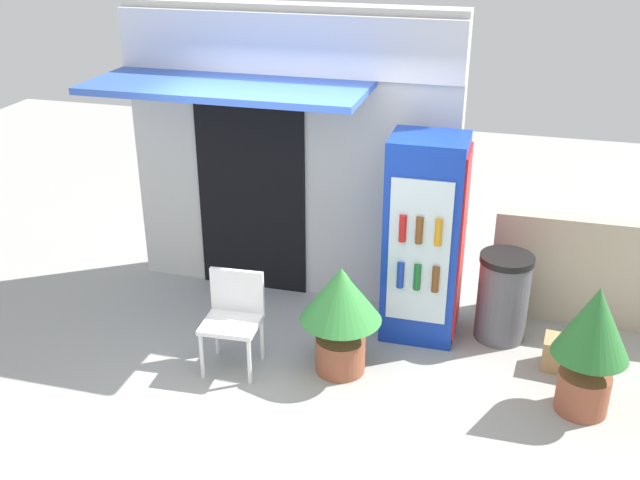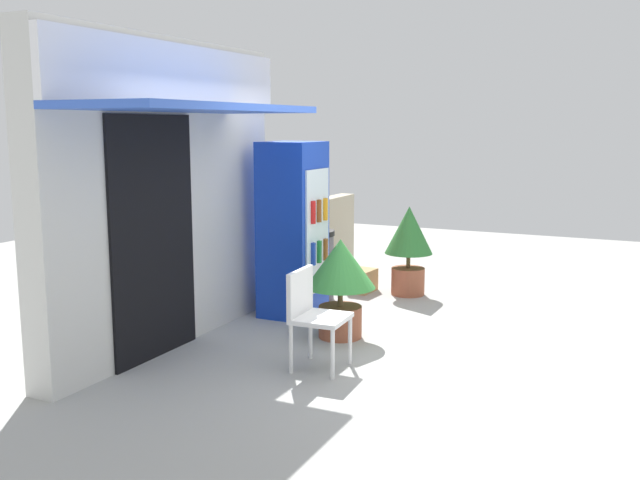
{
  "view_description": "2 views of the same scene",
  "coord_description": "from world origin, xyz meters",
  "px_view_note": "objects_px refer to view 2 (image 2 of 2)",
  "views": [
    {
      "loc": [
        1.73,
        -4.97,
        3.7
      ],
      "look_at": [
        0.2,
        0.62,
        1.06
      ],
      "focal_mm": 41.98,
      "sensor_mm": 36.0,
      "label": 1
    },
    {
      "loc": [
        -5.69,
        -2.41,
        2.08
      ],
      "look_at": [
        0.32,
        0.45,
        0.98
      ],
      "focal_mm": 39.64,
      "sensor_mm": 36.0,
      "label": 2
    }
  ],
  "objects_px": {
    "potted_plant_curbside": "(409,241)",
    "cardboard_box": "(362,281)",
    "trash_bin": "(314,264)",
    "drink_cooler": "(294,229)",
    "potted_plant_near_shop": "(340,275)",
    "plastic_chair": "(312,310)"
  },
  "relations": [
    {
      "from": "plastic_chair",
      "to": "potted_plant_near_shop",
      "type": "relative_size",
      "value": 0.87
    },
    {
      "from": "drink_cooler",
      "to": "plastic_chair",
      "type": "bearing_deg",
      "value": -147.28
    },
    {
      "from": "plastic_chair",
      "to": "trash_bin",
      "type": "height_order",
      "value": "plastic_chair"
    },
    {
      "from": "potted_plant_curbside",
      "to": "cardboard_box",
      "type": "distance_m",
      "value": 0.78
    },
    {
      "from": "potted_plant_near_shop",
      "to": "potted_plant_curbside",
      "type": "height_order",
      "value": "potted_plant_curbside"
    },
    {
      "from": "potted_plant_curbside",
      "to": "cardboard_box",
      "type": "xyz_separation_m",
      "value": [
        -0.1,
        0.57,
        -0.53
      ]
    },
    {
      "from": "drink_cooler",
      "to": "trash_bin",
      "type": "height_order",
      "value": "drink_cooler"
    },
    {
      "from": "cardboard_box",
      "to": "potted_plant_curbside",
      "type": "bearing_deg",
      "value": -79.62
    },
    {
      "from": "potted_plant_near_shop",
      "to": "potted_plant_curbside",
      "type": "xyz_separation_m",
      "value": [
        1.98,
        -0.04,
        0.04
      ]
    },
    {
      "from": "cardboard_box",
      "to": "drink_cooler",
      "type": "bearing_deg",
      "value": 168.02
    },
    {
      "from": "trash_bin",
      "to": "potted_plant_curbside",
      "type": "bearing_deg",
      "value": -54.24
    },
    {
      "from": "plastic_chair",
      "to": "trash_bin",
      "type": "relative_size",
      "value": 1.03
    },
    {
      "from": "drink_cooler",
      "to": "potted_plant_curbside",
      "type": "xyz_separation_m",
      "value": [
        1.41,
        -0.85,
        -0.28
      ]
    },
    {
      "from": "potted_plant_curbside",
      "to": "cardboard_box",
      "type": "bearing_deg",
      "value": 100.38
    },
    {
      "from": "potted_plant_curbside",
      "to": "trash_bin",
      "type": "distance_m",
      "value": 1.2
    },
    {
      "from": "drink_cooler",
      "to": "potted_plant_near_shop",
      "type": "relative_size",
      "value": 1.93
    },
    {
      "from": "drink_cooler",
      "to": "cardboard_box",
      "type": "distance_m",
      "value": 1.56
    },
    {
      "from": "drink_cooler",
      "to": "cardboard_box",
      "type": "xyz_separation_m",
      "value": [
        1.31,
        -0.28,
        -0.81
      ]
    },
    {
      "from": "cardboard_box",
      "to": "trash_bin",
      "type": "bearing_deg",
      "value": 146.62
    },
    {
      "from": "drink_cooler",
      "to": "cardboard_box",
      "type": "relative_size",
      "value": 4.82
    },
    {
      "from": "potted_plant_near_shop",
      "to": "cardboard_box",
      "type": "height_order",
      "value": "potted_plant_near_shop"
    },
    {
      "from": "drink_cooler",
      "to": "trash_bin",
      "type": "distance_m",
      "value": 0.91
    }
  ]
}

